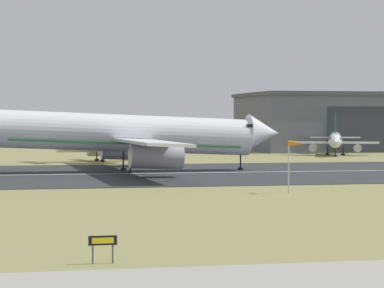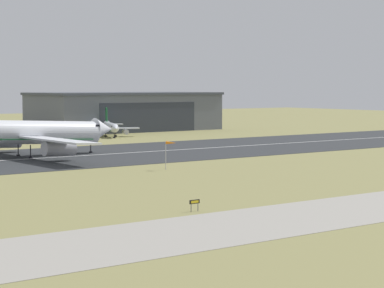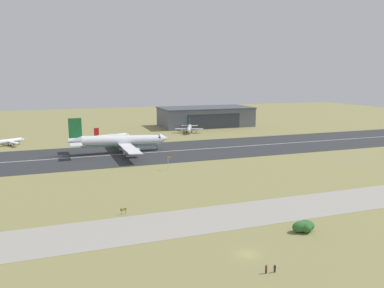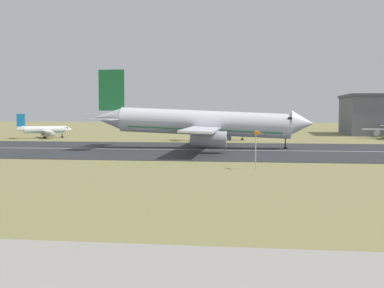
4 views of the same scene
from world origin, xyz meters
TOP-DOWN VIEW (x-y plane):
  - ground_plane at (0.00, 56.17)m, footprint 663.88×663.88m
  - runway_strip at (0.00, 112.34)m, footprint 423.88×51.89m
  - runway_centreline at (0.00, 112.34)m, footprint 381.49×0.70m
  - taxiway_road at (0.00, 21.30)m, footprint 317.91×17.69m
  - hangar_building at (67.22, 197.25)m, footprint 68.53×34.89m
  - airplane_landing at (-8.92, 117.10)m, footprint 50.47×58.93m
  - airplane_parked_west at (-63.60, 155.76)m, footprint 17.64×16.79m
  - airplane_parked_centre at (-8.95, 150.58)m, footprint 22.67×19.19m
  - airplane_parked_east at (44.20, 167.92)m, footprint 18.53×22.79m
  - shrub_clump at (18.58, 6.05)m, footprint 6.05×4.08m
  - windsock_pole at (4.30, 75.01)m, footprint 1.53×2.39m
  - runway_sign at (-21.21, 32.39)m, footprint 1.60×0.13m
  - spectator_left at (-0.28, -8.25)m, footprint 0.40×0.24m
  - spectator_right at (1.51, -8.44)m, footprint 0.40×0.24m

SIDE VIEW (x-z plane):
  - ground_plane at x=0.00m, z-range 0.00..0.00m
  - taxiway_road at x=0.00m, z-range 0.00..0.05m
  - runway_strip at x=0.00m, z-range 0.00..0.06m
  - runway_centreline at x=0.00m, z-range 0.06..0.07m
  - spectator_right at x=1.51m, z-range 0.03..1.64m
  - spectator_left at x=-0.28m, z-range 0.05..1.88m
  - runway_sign at x=-21.21m, z-range 0.40..1.97m
  - shrub_clump at x=18.58m, z-range -0.04..2.69m
  - airplane_parked_west at x=-63.60m, z-range -1.24..6.34m
  - airplane_parked_centre at x=-8.95m, z-range -1.36..7.30m
  - airplane_parked_east at x=44.20m, z-range -1.53..7.85m
  - windsock_pole at x=4.30m, z-range 2.25..7.95m
  - airplane_landing at x=-8.92m, z-range -3.36..14.66m
  - hangar_building at x=67.22m, z-range 0.02..14.32m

